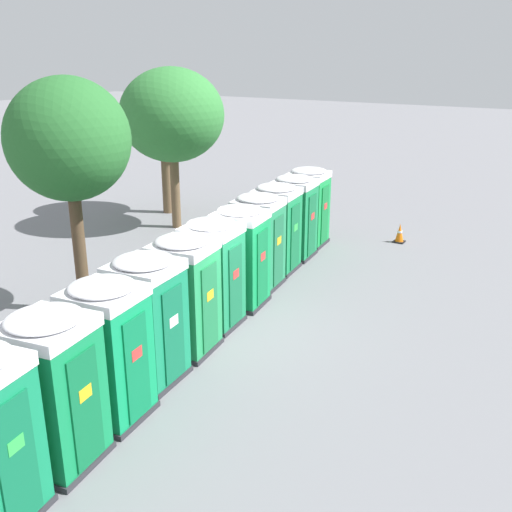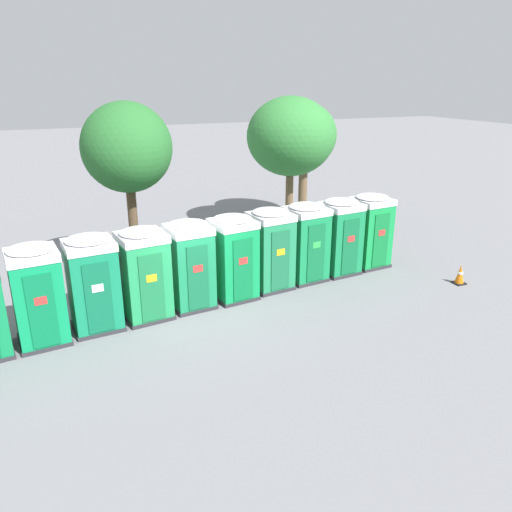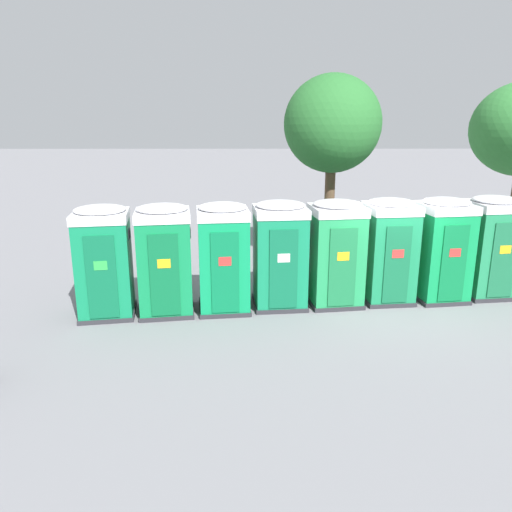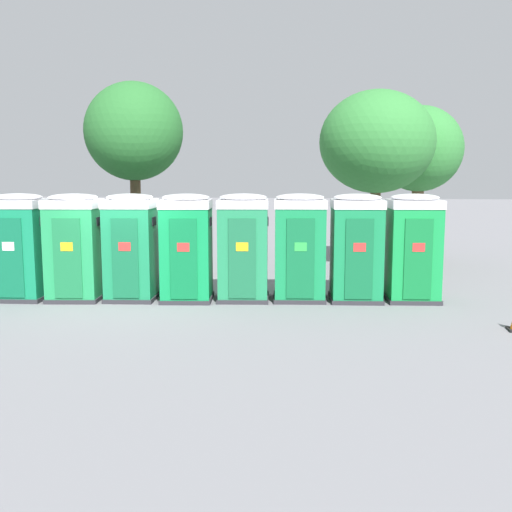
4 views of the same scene
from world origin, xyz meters
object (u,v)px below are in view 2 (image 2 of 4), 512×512
Objects in this scene: portapotty_3 at (93,283)px; portapotty_8 at (306,242)px; portapotty_7 at (270,249)px; street_tree_1 at (291,137)px; portapotty_2 at (38,294)px; portapotty_6 at (233,257)px; portapotty_5 at (190,264)px; street_tree_0 at (304,136)px; street_tree_2 at (127,149)px; portapotty_9 at (340,236)px; traffic_cone at (460,275)px; portapotty_4 at (144,273)px; portapotty_10 at (370,230)px.

portapotty_3 is 6.70m from portapotty_8.
portapotty_7 is 0.45× the size of street_tree_1.
portapotty_3 is (1.32, 0.26, -0.00)m from portapotty_2.
portapotty_6 is (4.00, 0.42, 0.00)m from portapotty_3.
portapotty_2 and portapotty_8 have the same top height.
street_tree_0 is at bearing 44.57° from portapotty_5.
portapotty_2 is at bearing -128.29° from street_tree_2.
street_tree_0 is (3.49, 6.82, 2.50)m from portapotty_8.
street_tree_1 is at bearing 20.43° from street_tree_2.
street_tree_1 is at bearing 69.03° from portapotty_8.
portapotty_5 is 0.45× the size of street_tree_2.
portapotty_9 is (9.29, 1.26, -0.00)m from portapotty_2.
portapotty_5 is 2.68m from portapotty_7.
traffic_cone is at bearing -14.50° from portapotty_6.
portapotty_7 is 6.16m from traffic_cone.
street_tree_0 is (10.13, 7.70, 2.50)m from portapotty_3.
portapotty_8 is (5.30, 0.76, 0.00)m from portapotty_4.
portapotty_5 is (2.66, 0.34, 0.00)m from portapotty_3.
portapotty_10 is (2.66, 0.30, 0.00)m from portapotty_8.
street_tree_0 is at bearing 37.24° from portapotty_3.
portapotty_9 is at bearing -172.20° from portapotty_10.
portapotty_3 is 1.00× the size of portapotty_6.
street_tree_1 reaches higher than traffic_cone.
portapotty_10 is (7.97, 1.05, 0.00)m from portapotty_4.
street_tree_0 is at bearing 62.88° from portapotty_8.
street_tree_2 reaches higher than street_tree_1.
street_tree_2 is at bearing -153.71° from street_tree_0.
portapotty_6 is 3.97× the size of traffic_cone.
street_tree_2 is at bearing 142.28° from portapotty_7.
portapotty_9 is at bearing -21.78° from street_tree_2.
street_tree_1 is at bearing 50.78° from portapotty_6.
street_tree_0 reaches higher than portapotty_3.
portapotty_3 is 0.45× the size of street_tree_1.
portapotty_9 is 0.45× the size of street_tree_2.
portapotty_2 and portapotty_5 have the same top height.
traffic_cone is at bearing -84.35° from street_tree_0.
street_tree_2 reaches higher than portapotty_3.
portapotty_4 and portapotty_10 have the same top height.
portapotty_2 is 10.72m from portapotty_10.
portapotty_2 is at bearing 174.74° from traffic_cone.
portapotty_2 is at bearing -171.73° from portapotty_4.
portapotty_6 is at bearing -52.99° from street_tree_2.
portapotty_6 is 7.83m from street_tree_1.
portapotty_5 and portapotty_8 have the same top height.
portapotty_7 is 5.44m from street_tree_2.
portapotty_8 is (6.64, 0.88, 0.00)m from portapotty_3.
portapotty_6 and portapotty_9 have the same top height.
portapotty_10 is 3.97× the size of traffic_cone.
portapotty_5 is 8.60m from traffic_cone.
portapotty_6 is at bearing -171.90° from portapotty_10.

